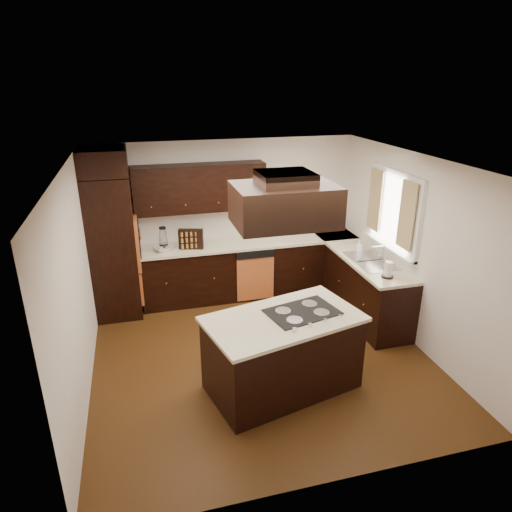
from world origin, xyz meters
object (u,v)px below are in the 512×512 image
object	(u,v)px
range_hood	(285,205)
spice_rack	(191,239)
oven_column	(113,247)
island	(282,354)

from	to	relation	value
range_hood	spice_rack	size ratio (longest dim) A/B	2.81
oven_column	range_hood	size ratio (longest dim) A/B	2.02
range_hood	spice_rack	xyz separation A→B (m)	(-0.73, 2.27, -1.08)
oven_column	island	bearing A→B (deg)	-52.46
oven_column	spice_rack	bearing A→B (deg)	0.61
oven_column	spice_rack	distance (m)	1.14
island	spice_rack	xyz separation A→B (m)	(-0.70, 2.41, 0.64)
oven_column	spice_rack	xyz separation A→B (m)	(1.14, 0.01, 0.02)
range_hood	oven_column	bearing A→B (deg)	129.74
range_hood	spice_rack	distance (m)	2.62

